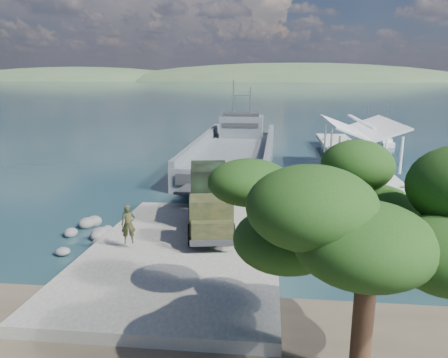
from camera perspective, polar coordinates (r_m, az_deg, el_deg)
ground at (r=25.15m, az=-4.65°, el=-8.83°), size 1400.00×1400.00×0.00m
boat_ramp at (r=24.15m, az=-5.10°, el=-9.18°), size 10.00×18.00×0.50m
shoreline_rocks at (r=27.37m, az=-17.44°, el=-7.54°), size 3.20×5.60×0.90m
distant_headlands at (r=584.68m, az=10.74°, el=12.47°), size 1000.00×240.00×48.00m
pier at (r=43.21m, az=17.36°, el=2.35°), size 6.40×44.00×6.10m
landing_craft at (r=48.14m, az=1.37°, el=3.09°), size 8.65×32.20×9.52m
military_truck at (r=26.05m, az=-1.88°, el=-2.70°), size 3.57×7.92×3.55m
soldier at (r=23.58m, az=-12.34°, el=-6.68°), size 0.87×0.70×2.06m
sailboat_near at (r=55.94m, az=17.97°, el=3.43°), size 2.72×5.14×6.01m
sailboat_far at (r=63.98m, az=20.23°, el=4.47°), size 1.56×5.01×6.06m
overhang_tree at (r=13.13m, az=16.07°, el=-3.85°), size 7.93×7.30×7.20m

